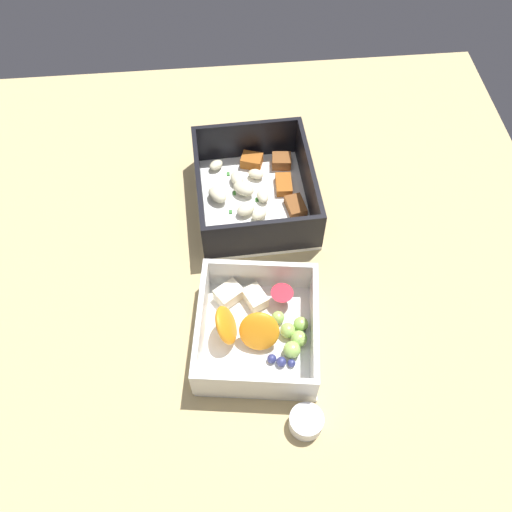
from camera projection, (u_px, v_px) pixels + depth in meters
table_surface at (252, 275)px, 68.96cm from camera, size 80.00×80.00×2.00cm
pasta_container at (255, 192)px, 72.51cm from camera, size 17.94×15.51×6.56cm
fruit_bowl at (258, 328)px, 61.65cm from camera, size 16.09×15.03×5.26cm
paper_cup_liner at (306, 422)px, 56.65cm from camera, size 3.55×3.55×2.01cm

